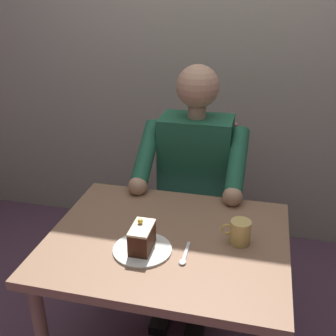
{
  "coord_description": "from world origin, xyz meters",
  "views": [
    {
      "loc": [
        -0.31,
        1.29,
        1.61
      ],
      "look_at": [
        0.02,
        -0.1,
        0.95
      ],
      "focal_mm": 43.71,
      "sensor_mm": 36.0,
      "label": 1
    }
  ],
  "objects": [
    {
      "name": "cake_slice",
      "position": [
        0.07,
        0.1,
        0.76
      ],
      "size": [
        0.07,
        0.13,
        0.11
      ],
      "color": "#3F1E11",
      "rests_on": "dessert_plate"
    },
    {
      "name": "seated_person",
      "position": [
        -0.0,
        -0.55,
        0.66
      ],
      "size": [
        0.53,
        0.58,
        1.26
      ],
      "color": "#1E5A40",
      "rests_on": "ground"
    },
    {
      "name": "dining_table",
      "position": [
        0.0,
        0.0,
        0.61
      ],
      "size": [
        0.92,
        0.75,
        0.7
      ],
      "color": "#836048",
      "rests_on": "ground"
    },
    {
      "name": "dessert_spoon",
      "position": [
        -0.09,
        0.11,
        0.71
      ],
      "size": [
        0.03,
        0.14,
        0.01
      ],
      "color": "silver",
      "rests_on": "dining_table"
    },
    {
      "name": "chair",
      "position": [
        0.0,
        -0.72,
        0.5
      ],
      "size": [
        0.42,
        0.42,
        0.91
      ],
      "color": "#94505B",
      "rests_on": "ground"
    },
    {
      "name": "dessert_plate",
      "position": [
        0.07,
        0.1,
        0.71
      ],
      "size": [
        0.22,
        0.22,
        0.01
      ],
      "primitive_type": "cylinder",
      "color": "white",
      "rests_on": "dining_table"
    },
    {
      "name": "coffee_cup",
      "position": [
        -0.27,
        -0.03,
        0.75
      ],
      "size": [
        0.11,
        0.08,
        0.09
      ],
      "color": "tan",
      "rests_on": "dining_table"
    },
    {
      "name": "cafe_rear_panel",
      "position": [
        0.0,
        -1.27,
        1.5
      ],
      "size": [
        6.4,
        0.12,
        3.0
      ],
      "primitive_type": "cube",
      "color": "#A3A38F",
      "rests_on": "ground"
    }
  ]
}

